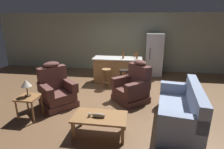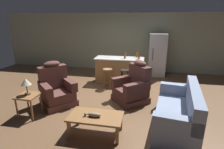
{
  "view_description": "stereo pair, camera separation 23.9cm",
  "coord_description": "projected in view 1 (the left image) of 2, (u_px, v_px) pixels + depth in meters",
  "views": [
    {
      "loc": [
        0.73,
        -4.95,
        2.28
      ],
      "look_at": [
        0.01,
        -0.1,
        0.75
      ],
      "focal_mm": 28.0,
      "sensor_mm": 36.0,
      "label": 1
    },
    {
      "loc": [
        0.96,
        -4.91,
        2.28
      ],
      "look_at": [
        0.01,
        -0.1,
        0.75
      ],
      "focal_mm": 28.0,
      "sensor_mm": 36.0,
      "label": 2
    }
  ],
  "objects": [
    {
      "name": "ground_plane",
      "position": [
        112.0,
        96.0,
        5.46
      ],
      "size": [
        12.0,
        12.0,
        0.0
      ],
      "color": "brown"
    },
    {
      "name": "back_wall",
      "position": [
        122.0,
        43.0,
        8.02
      ],
      "size": [
        12.0,
        0.05,
        2.6
      ],
      "color": "#9EA88E",
      "rests_on": "ground_plane"
    },
    {
      "name": "coffee_table",
      "position": [
        100.0,
        118.0,
        3.56
      ],
      "size": [
        1.1,
        0.6,
        0.42
      ],
      "color": "olive",
      "rests_on": "ground_plane"
    },
    {
      "name": "fish_figurine",
      "position": [
        97.0,
        115.0,
        3.49
      ],
      "size": [
        0.34,
        0.1,
        0.1
      ],
      "color": "#4C3823",
      "rests_on": "coffee_table"
    },
    {
      "name": "couch",
      "position": [
        181.0,
        111.0,
        3.9
      ],
      "size": [
        1.11,
        2.0,
        0.94
      ],
      "rotation": [
        0.0,
        0.0,
        3.0
      ],
      "color": "#8493B2",
      "rests_on": "ground_plane"
    },
    {
      "name": "recliner_near_lamp",
      "position": [
        57.0,
        91.0,
        4.81
      ],
      "size": [
        1.19,
        1.19,
        1.2
      ],
      "rotation": [
        0.0,
        0.0,
        -0.75
      ],
      "color": "brown",
      "rests_on": "ground_plane"
    },
    {
      "name": "recliner_near_island",
      "position": [
        133.0,
        87.0,
        5.07
      ],
      "size": [
        1.18,
        1.18,
        1.2
      ],
      "rotation": [
        0.0,
        0.0,
        3.85
      ],
      "color": "brown",
      "rests_on": "ground_plane"
    },
    {
      "name": "end_table",
      "position": [
        29.0,
        100.0,
        4.14
      ],
      "size": [
        0.48,
        0.48,
        0.56
      ],
      "color": "olive",
      "rests_on": "ground_plane"
    },
    {
      "name": "table_lamp",
      "position": [
        26.0,
        84.0,
        4.04
      ],
      "size": [
        0.24,
        0.24,
        0.41
      ],
      "color": "#4C3823",
      "rests_on": "end_table"
    },
    {
      "name": "kitchen_island",
      "position": [
        117.0,
        70.0,
        6.59
      ],
      "size": [
        1.8,
        0.7,
        0.95
      ],
      "color": "#9E7042",
      "rests_on": "ground_plane"
    },
    {
      "name": "bar_stool_left",
      "position": [
        106.0,
        75.0,
        6.04
      ],
      "size": [
        0.32,
        0.32,
        0.68
      ],
      "color": "olive",
      "rests_on": "ground_plane"
    },
    {
      "name": "bar_stool_right",
      "position": [
        124.0,
        76.0,
        5.96
      ],
      "size": [
        0.32,
        0.32,
        0.68
      ],
      "color": "black",
      "rests_on": "ground_plane"
    },
    {
      "name": "refrigerator",
      "position": [
        154.0,
        55.0,
        7.41
      ],
      "size": [
        0.7,
        0.69,
        1.76
      ],
      "color": "#B7B7BC",
      "rests_on": "ground_plane"
    },
    {
      "name": "bottle_tall_green",
      "position": [
        123.0,
        55.0,
        6.32
      ],
      "size": [
        0.07,
        0.07,
        0.32
      ],
      "color": "brown",
      "rests_on": "kitchen_island"
    },
    {
      "name": "bottle_short_amber",
      "position": [
        135.0,
        55.0,
        6.56
      ],
      "size": [
        0.06,
        0.06,
        0.22
      ],
      "color": "brown",
      "rests_on": "kitchen_island"
    },
    {
      "name": "bottle_wine_dark",
      "position": [
        137.0,
        56.0,
        6.24
      ],
      "size": [
        0.07,
        0.07,
        0.28
      ],
      "color": "brown",
      "rests_on": "kitchen_island"
    }
  ]
}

